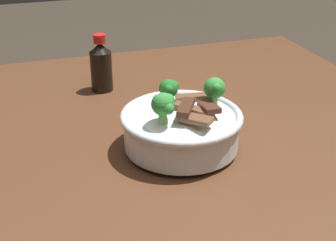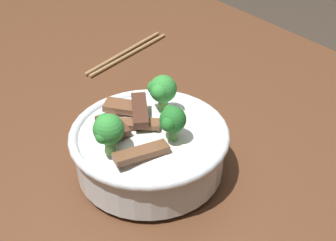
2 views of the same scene
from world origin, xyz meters
name	(u,v)px [view 2 (image 2 of 2)]	position (x,y,z in m)	size (l,w,h in m)	color
dining_table	(94,155)	(0.00, 0.00, 0.71)	(1.42, 1.01, 0.80)	#56331E
rice_bowl	(150,143)	(-0.17, 0.00, 0.85)	(0.20, 0.20, 0.12)	silver
chopsticks_pair	(127,53)	(0.13, -0.16, 0.80)	(0.09, 0.22, 0.01)	#9E7A4C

